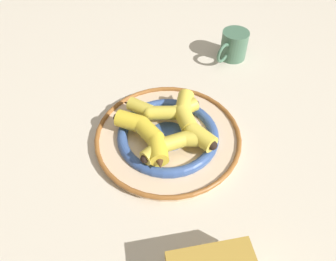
{
  "coord_description": "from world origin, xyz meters",
  "views": [
    {
      "loc": [
        -0.3,
        -0.37,
        0.59
      ],
      "look_at": [
        0.01,
        0.01,
        0.03
      ],
      "focal_mm": 35.0,
      "sensor_mm": 36.0,
      "label": 1
    }
  ],
  "objects_px": {
    "decorative_bowl": "(168,136)",
    "banana_b": "(146,135)",
    "coffee_mug": "(234,45)",
    "banana_a": "(176,144)",
    "banana_d": "(190,119)",
    "banana_c": "(161,110)"
  },
  "relations": [
    {
      "from": "decorative_bowl",
      "to": "banana_b",
      "type": "height_order",
      "value": "banana_b"
    },
    {
      "from": "banana_a",
      "to": "banana_d",
      "type": "bearing_deg",
      "value": -135.88
    },
    {
      "from": "banana_c",
      "to": "coffee_mug",
      "type": "distance_m",
      "value": 0.34
    },
    {
      "from": "banana_c",
      "to": "decorative_bowl",
      "type": "bearing_deg",
      "value": -72.28
    },
    {
      "from": "banana_a",
      "to": "banana_d",
      "type": "xyz_separation_m",
      "value": [
        0.07,
        0.03,
        0.0
      ]
    },
    {
      "from": "decorative_bowl",
      "to": "banana_d",
      "type": "bearing_deg",
      "value": -16.78
    },
    {
      "from": "decorative_bowl",
      "to": "coffee_mug",
      "type": "height_order",
      "value": "coffee_mug"
    },
    {
      "from": "banana_a",
      "to": "banana_c",
      "type": "xyz_separation_m",
      "value": [
        0.04,
        0.1,
        -0.0
      ]
    },
    {
      "from": "decorative_bowl",
      "to": "banana_a",
      "type": "relative_size",
      "value": 2.02
    },
    {
      "from": "banana_c",
      "to": "coffee_mug",
      "type": "relative_size",
      "value": 1.21
    },
    {
      "from": "decorative_bowl",
      "to": "banana_b",
      "type": "bearing_deg",
      "value": 169.74
    },
    {
      "from": "banana_b",
      "to": "banana_c",
      "type": "xyz_separation_m",
      "value": [
        0.07,
        0.04,
        -0.0
      ]
    },
    {
      "from": "banana_c",
      "to": "banana_b",
      "type": "bearing_deg",
      "value": -110.76
    },
    {
      "from": "banana_b",
      "to": "coffee_mug",
      "type": "bearing_deg",
      "value": -72.25
    },
    {
      "from": "banana_a",
      "to": "coffee_mug",
      "type": "height_order",
      "value": "coffee_mug"
    },
    {
      "from": "decorative_bowl",
      "to": "coffee_mug",
      "type": "xyz_separation_m",
      "value": [
        0.36,
        0.13,
        0.03
      ]
    },
    {
      "from": "decorative_bowl",
      "to": "coffee_mug",
      "type": "relative_size",
      "value": 2.76
    },
    {
      "from": "banana_c",
      "to": "banana_d",
      "type": "distance_m",
      "value": 0.07
    },
    {
      "from": "banana_a",
      "to": "coffee_mug",
      "type": "distance_m",
      "value": 0.41
    },
    {
      "from": "decorative_bowl",
      "to": "banana_d",
      "type": "height_order",
      "value": "banana_d"
    },
    {
      "from": "decorative_bowl",
      "to": "banana_d",
      "type": "xyz_separation_m",
      "value": [
        0.05,
        -0.02,
        0.04
      ]
    },
    {
      "from": "banana_b",
      "to": "banana_d",
      "type": "relative_size",
      "value": 1.02
    }
  ]
}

